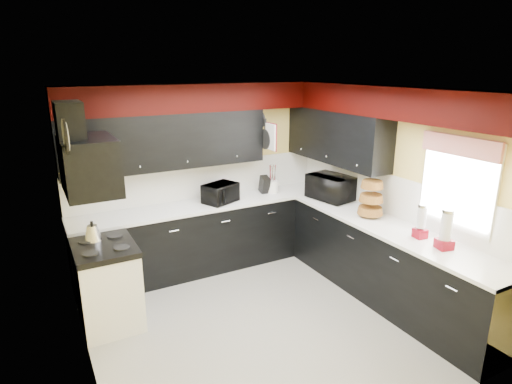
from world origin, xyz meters
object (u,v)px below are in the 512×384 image
Objects in this scene: utensil_crock at (272,187)px; kettle at (93,233)px; microwave at (331,187)px; knife_block at (264,185)px; toaster_oven at (221,193)px.

utensil_crock is 0.97× the size of kettle.
microwave is 0.86m from utensil_crock.
microwave reaches higher than kettle.
kettle is at bearing -159.15° from knife_block.
microwave is 3.12m from kettle.
kettle is at bearing -167.59° from utensil_crock.
utensil_crock reaches higher than kettle.
knife_block is at bearing -15.63° from toaster_oven.
toaster_oven is 1.79m from kettle.
toaster_oven is 0.73× the size of microwave.
knife_block is (0.73, 0.09, -0.01)m from toaster_oven.
kettle is (-2.45, -0.60, -0.06)m from knife_block.
microwave is 2.47× the size of knife_block.
utensil_crock is 0.12m from knife_block.
utensil_crock is at bearing -18.92° from toaster_oven.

